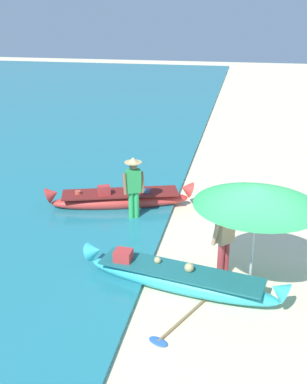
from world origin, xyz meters
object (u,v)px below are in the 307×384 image
(boat_cyan_foreground, at_px, (179,279))
(person_tourist_customer, at_px, (225,236))
(patio_umbrella_large, at_px, (257,196))
(boat_red_midground, at_px, (120,199))
(person_vendor_hatted, at_px, (133,185))
(paddle, at_px, (177,325))

(boat_cyan_foreground, relative_size, person_tourist_customer, 2.52)
(boat_cyan_foreground, relative_size, patio_umbrella_large, 1.80)
(boat_red_midground, relative_size, person_vendor_hatted, 2.31)
(boat_cyan_foreground, distance_m, person_vendor_hatted, 3.42)
(patio_umbrella_large, bearing_deg, person_vendor_hatted, 137.64)
(patio_umbrella_large, bearing_deg, paddle, -132.97)
(patio_umbrella_large, relative_size, paddle, 1.38)
(person_vendor_hatted, relative_size, person_tourist_customer, 1.05)
(person_vendor_hatted, height_order, person_tourist_customer, person_vendor_hatted)
(boat_red_midground, height_order, person_tourist_customer, person_tourist_customer)
(boat_cyan_foreground, relative_size, boat_red_midground, 1.04)
(boat_red_midground, distance_m, person_tourist_customer, 4.27)
(boat_red_midground, relative_size, patio_umbrella_large, 1.73)
(person_tourist_customer, xyz_separation_m, patio_umbrella_large, (0.55, -0.47, 1.11))
(person_vendor_hatted, relative_size, paddle, 1.03)
(person_tourist_customer, distance_m, paddle, 2.13)
(boat_red_midground, bearing_deg, paddle, -64.12)
(boat_red_midground, xyz_separation_m, person_vendor_hatted, (0.56, -0.72, 0.74))
(boat_cyan_foreground, distance_m, boat_red_midground, 4.24)
(boat_cyan_foreground, height_order, patio_umbrella_large, patio_umbrella_large)
(boat_cyan_foreground, bearing_deg, person_vendor_hatted, 118.96)
(boat_cyan_foreground, bearing_deg, boat_red_midground, 120.87)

